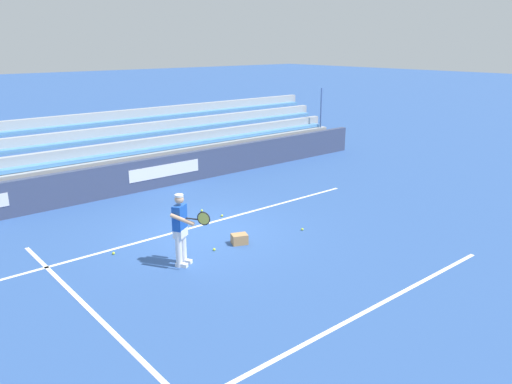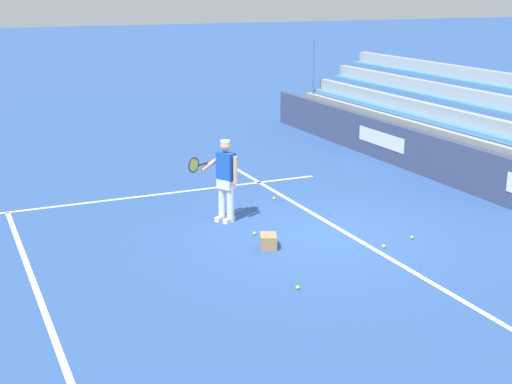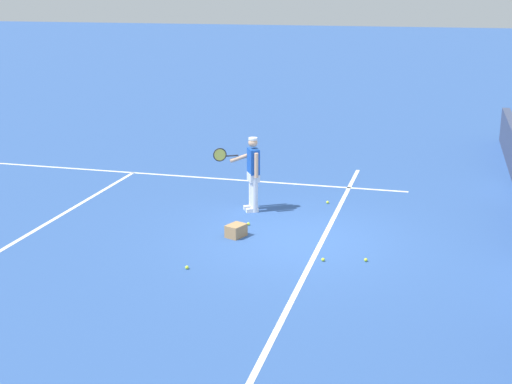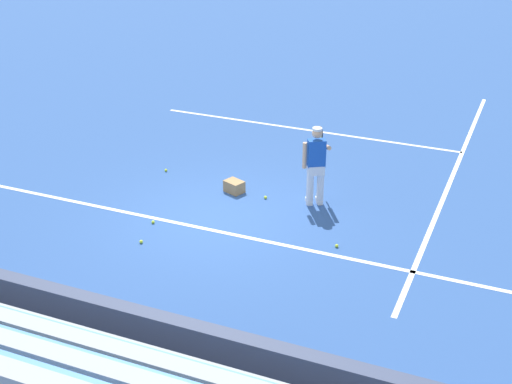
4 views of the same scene
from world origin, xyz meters
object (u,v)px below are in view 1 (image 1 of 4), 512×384
Objects in this scene: tennis_ball_by_box at (202,210)px; ball_box_cardboard at (239,239)px; tennis_player at (181,229)px; tennis_ball_midcourt at (222,216)px; tennis_ball_far_right at (302,229)px; tennis_ball_toward_net at (214,249)px; tennis_ball_on_baseline at (114,253)px.

ball_box_cardboard is at bearing 75.66° from tennis_ball_by_box.
tennis_player is at bearing 49.07° from tennis_ball_by_box.
tennis_ball_by_box is (-0.70, -2.75, -0.10)m from ball_box_cardboard.
tennis_player is 25.98× the size of tennis_ball_midcourt.
tennis_ball_far_right is at bearing 111.26° from tennis_ball_by_box.
tennis_player is 4.29× the size of ball_box_cardboard.
tennis_player is 25.98× the size of tennis_ball_far_right.
tennis_player reaches higher than tennis_ball_toward_net.
tennis_ball_toward_net is at bearing 61.48° from tennis_ball_by_box.
tennis_ball_by_box is 1.00× the size of tennis_ball_on_baseline.
tennis_ball_far_right is at bearing 113.55° from tennis_ball_midcourt.
tennis_ball_toward_net is (-1.04, -0.20, -0.86)m from tennis_player.
tennis_ball_far_right is 1.00× the size of tennis_ball_on_baseline.
ball_box_cardboard reaches higher than tennis_ball_midcourt.
ball_box_cardboard is 0.77m from tennis_ball_toward_net.
tennis_player is at bearing 10.65° from tennis_ball_toward_net.
tennis_ball_toward_net is at bearing -4.09° from ball_box_cardboard.
tennis_ball_on_baseline is (2.78, -1.46, -0.10)m from ball_box_cardboard.
tennis_ball_on_baseline is 1.00× the size of tennis_ball_toward_net.
tennis_player reaches higher than tennis_ball_on_baseline.
ball_box_cardboard reaches higher than tennis_ball_on_baseline.
tennis_ball_by_box is 1.00× the size of tennis_ball_far_right.
ball_box_cardboard is at bearing -11.04° from tennis_ball_far_right.
tennis_ball_toward_net is at bearing 49.13° from tennis_ball_midcourt.
tennis_ball_midcourt is (-3.68, -0.52, 0.00)m from tennis_ball_on_baseline.
tennis_ball_far_right is (-3.72, 0.23, -0.86)m from tennis_player.
tennis_ball_on_baseline is at bearing 7.99° from tennis_ball_midcourt.
tennis_ball_far_right and tennis_ball_midcourt have the same top height.
tennis_ball_toward_net and tennis_ball_midcourt have the same top height.
tennis_ball_far_right and tennis_ball_on_baseline have the same top height.
tennis_player is 25.98× the size of tennis_ball_by_box.
ball_box_cardboard is 6.06× the size of tennis_ball_midcourt.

